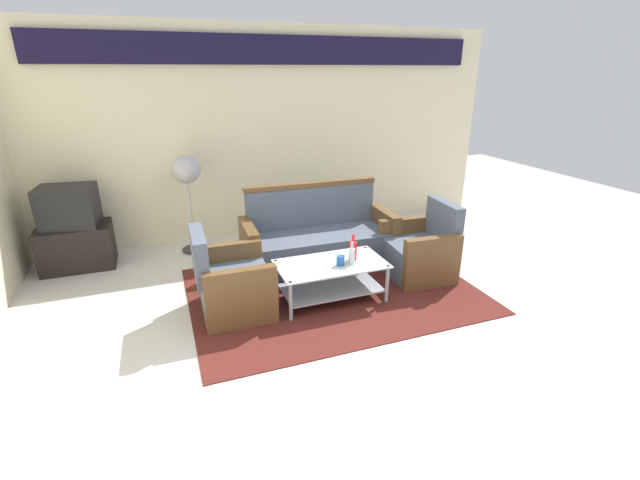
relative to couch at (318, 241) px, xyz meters
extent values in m
plane|color=beige|center=(-0.09, -1.61, -0.32)|extent=(14.00, 14.00, 0.00)
cube|color=beige|center=(-0.09, 1.45, 1.08)|extent=(6.52, 0.12, 2.80)
cube|color=#191433|center=(-0.09, 1.36, 2.15)|extent=(5.76, 0.08, 0.36)
cube|color=#511E19|center=(-0.09, -0.69, -0.31)|extent=(2.99, 2.18, 0.01)
cube|color=#4C5666|center=(0.00, -0.05, -0.10)|extent=(1.61, 0.73, 0.42)
cube|color=#4C5666|center=(0.01, 0.27, 0.35)|extent=(1.60, 0.18, 0.48)
cube|color=brown|center=(0.84, -0.07, 0.00)|extent=(0.14, 0.70, 0.62)
cube|color=brown|center=(-0.84, -0.04, 0.00)|extent=(0.14, 0.70, 0.62)
cube|color=brown|center=(0.01, 0.27, 0.62)|extent=(1.64, 0.14, 0.06)
cube|color=#4C5666|center=(-1.13, -0.75, -0.11)|extent=(0.67, 0.61, 0.40)
cube|color=#4C5666|center=(-1.44, -0.74, 0.32)|extent=(0.13, 0.60, 0.45)
cube|color=brown|center=(-1.12, -0.42, -0.02)|extent=(0.66, 0.11, 0.58)
cube|color=brown|center=(-1.14, -1.08, -0.02)|extent=(0.66, 0.11, 0.58)
cube|color=#4C5666|center=(0.96, -0.67, -0.11)|extent=(0.70, 0.64, 0.40)
cube|color=#4C5666|center=(1.27, -0.69, 0.32)|extent=(0.16, 0.61, 0.45)
cube|color=brown|center=(0.94, -1.00, -0.02)|extent=(0.67, 0.14, 0.58)
cube|color=brown|center=(0.98, -0.34, -0.02)|extent=(0.67, 0.14, 0.58)
cube|color=silver|center=(-0.18, -0.86, 0.09)|extent=(1.10, 0.60, 0.02)
cube|color=#9E9EA5|center=(-0.18, -0.86, -0.19)|extent=(1.00, 0.52, 0.02)
cylinder|color=#9E9EA5|center=(-0.69, -0.60, -0.11)|extent=(0.04, 0.04, 0.40)
cylinder|color=#9E9EA5|center=(0.33, -0.60, -0.11)|extent=(0.04, 0.04, 0.40)
cylinder|color=#9E9EA5|center=(-0.69, -1.12, -0.11)|extent=(0.04, 0.04, 0.40)
cylinder|color=#9E9EA5|center=(0.33, -1.12, -0.11)|extent=(0.04, 0.04, 0.40)
cylinder|color=silver|center=(0.01, -0.95, 0.18)|extent=(0.06, 0.06, 0.17)
cylinder|color=silver|center=(0.01, -0.95, 0.30)|extent=(0.02, 0.02, 0.07)
cylinder|color=red|center=(0.06, -0.86, 0.19)|extent=(0.08, 0.08, 0.19)
cylinder|color=red|center=(0.06, -0.86, 0.33)|extent=(0.03, 0.03, 0.08)
cylinder|color=#2659A5|center=(-0.11, -0.94, 0.14)|extent=(0.08, 0.08, 0.10)
cube|color=black|center=(-2.72, 0.94, -0.06)|extent=(0.80, 0.50, 0.52)
cube|color=black|center=(-2.72, 0.94, 0.44)|extent=(0.65, 0.50, 0.48)
cube|color=black|center=(-2.70, 1.17, 0.44)|extent=(0.51, 0.06, 0.36)
cylinder|color=#2D2D33|center=(-1.37, 0.99, -0.30)|extent=(0.32, 0.32, 0.03)
cylinder|color=#B2B2B7|center=(-1.37, 0.99, 0.19)|extent=(0.03, 0.03, 0.95)
sphere|color=#B2B2B7|center=(-1.37, 0.99, 0.77)|extent=(0.36, 0.36, 0.36)
camera|label=1|loc=(-1.69, -4.61, 1.92)|focal=24.62mm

